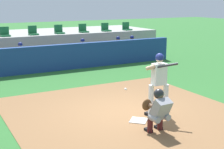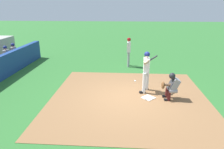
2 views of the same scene
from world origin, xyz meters
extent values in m
plane|color=#2D6B2D|center=(0.00, 0.00, 0.00)|extent=(80.00, 80.00, 0.00)
cube|color=olive|center=(0.00, 0.00, 0.01)|extent=(6.40, 6.40, 0.01)
cube|color=white|center=(0.00, -0.80, 0.02)|extent=(0.62, 0.62, 0.02)
cylinder|color=silver|center=(0.51, -0.64, 0.46)|extent=(0.15, 0.15, 0.92)
cylinder|color=silver|center=(0.89, -0.80, 0.46)|extent=(0.15, 0.15, 0.92)
cube|color=white|center=(0.70, -0.72, 1.22)|extent=(0.38, 0.25, 0.60)
sphere|color=tan|center=(0.70, -0.72, 1.65)|extent=(0.21, 0.21, 0.21)
sphere|color=navy|center=(0.70, -0.72, 1.68)|extent=(0.24, 0.24, 0.24)
cylinder|color=tan|center=(0.43, -0.69, 1.43)|extent=(0.25, 0.24, 0.17)
cylinder|color=tan|center=(0.62, -0.65, 1.43)|extent=(0.57, 0.16, 0.18)
cylinder|color=#333338|center=(0.66, -0.90, 1.48)|extent=(0.67, 0.61, 0.24)
cube|color=black|center=(0.49, -0.59, 0.04)|extent=(0.18, 0.28, 0.09)
cube|color=black|center=(0.88, -0.74, 0.04)|extent=(0.18, 0.28, 0.09)
cylinder|color=gray|center=(-0.17, -1.73, 0.42)|extent=(0.18, 0.33, 0.16)
cylinder|color=#4C1919|center=(-0.18, -1.58, 0.21)|extent=(0.14, 0.14, 0.42)
cube|color=black|center=(-0.18, -1.52, 0.04)|extent=(0.12, 0.25, 0.08)
cylinder|color=gray|center=(0.15, -1.71, 0.42)|extent=(0.18, 0.33, 0.16)
cylinder|color=#4C1919|center=(0.14, -1.56, 0.21)|extent=(0.14, 0.14, 0.42)
cube|color=black|center=(0.14, -1.50, 0.04)|extent=(0.12, 0.25, 0.08)
cube|color=gray|center=(-0.01, -1.77, 0.64)|extent=(0.43, 0.46, 0.57)
cube|color=#2D2D33|center=(-0.01, -1.65, 0.64)|extent=(0.39, 0.27, 0.45)
sphere|color=brown|center=(-0.01, -1.69, 0.98)|extent=(0.21, 0.21, 0.21)
sphere|color=#232328|center=(-0.01, -1.67, 1.00)|extent=(0.25, 0.25, 0.25)
cylinder|color=brown|center=(-0.06, -1.55, 0.64)|extent=(0.13, 0.46, 0.10)
ellipsoid|color=brown|center=(-0.11, -1.33, 0.64)|extent=(0.29, 0.14, 0.30)
sphere|color=white|center=(-0.07, -0.23, 0.78)|extent=(0.07, 0.07, 0.07)
cylinder|color=#99999E|center=(4.45, 0.00, 0.46)|extent=(0.14, 0.14, 0.92)
cylinder|color=#99999E|center=(4.69, 0.00, 0.46)|extent=(0.14, 0.14, 0.92)
cube|color=white|center=(4.57, 0.00, 1.22)|extent=(0.36, 0.22, 0.60)
sphere|color=#996B4C|center=(4.57, 0.00, 1.64)|extent=(0.20, 0.20, 0.20)
sphere|color=maroon|center=(4.57, 0.00, 1.67)|extent=(0.23, 0.23, 0.23)
cylinder|color=tan|center=(4.87, -0.05, 0.42)|extent=(0.18, 0.06, 0.85)
cylinder|color=#939399|center=(3.95, 7.25, 0.49)|extent=(0.15, 0.40, 0.15)
cylinder|color=#939399|center=(3.95, 7.05, 0.23)|extent=(0.13, 0.13, 0.45)
cube|color=maroon|center=(3.95, 7.00, 0.04)|extent=(0.11, 0.24, 0.08)
cylinder|color=#939399|center=(4.21, 7.25, 0.49)|extent=(0.15, 0.40, 0.15)
cylinder|color=#939399|center=(4.21, 7.05, 0.23)|extent=(0.13, 0.13, 0.45)
cube|color=maroon|center=(4.21, 7.00, 0.04)|extent=(0.11, 0.24, 0.08)
cube|color=gray|center=(4.08, 7.47, 0.76)|extent=(0.36, 0.22, 0.54)
sphere|color=#996B4C|center=(4.08, 7.47, 1.15)|extent=(0.20, 0.20, 0.20)
sphere|color=navy|center=(4.08, 7.47, 1.19)|extent=(0.22, 0.22, 0.22)
cylinder|color=#996B4C|center=(3.88, 7.33, 0.65)|extent=(0.09, 0.41, 0.22)
cylinder|color=#996B4C|center=(4.28, 7.33, 0.65)|extent=(0.09, 0.41, 0.22)
cylinder|color=#939399|center=(4.84, 7.25, 0.49)|extent=(0.15, 0.40, 0.15)
cylinder|color=#939399|center=(4.84, 7.05, 0.23)|extent=(0.13, 0.13, 0.45)
cube|color=maroon|center=(4.84, 7.00, 0.04)|extent=(0.11, 0.24, 0.08)
cylinder|color=#939399|center=(5.10, 7.25, 0.49)|extent=(0.15, 0.40, 0.15)
cylinder|color=#939399|center=(5.10, 7.05, 0.23)|extent=(0.13, 0.13, 0.45)
cube|color=maroon|center=(5.10, 7.00, 0.04)|extent=(0.11, 0.24, 0.08)
cube|color=gray|center=(4.97, 7.47, 0.76)|extent=(0.36, 0.22, 0.54)
sphere|color=brown|center=(4.97, 7.47, 1.15)|extent=(0.20, 0.20, 0.20)
sphere|color=navy|center=(4.97, 7.47, 1.19)|extent=(0.22, 0.22, 0.22)
cylinder|color=brown|center=(4.77, 7.33, 0.65)|extent=(0.09, 0.41, 0.22)
cylinder|color=brown|center=(5.17, 7.33, 0.65)|extent=(0.09, 0.41, 0.22)
camera|label=1|loc=(-4.63, -7.75, 3.22)|focal=52.28mm
camera|label=2|loc=(-7.89, 0.16, 3.68)|focal=33.42mm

